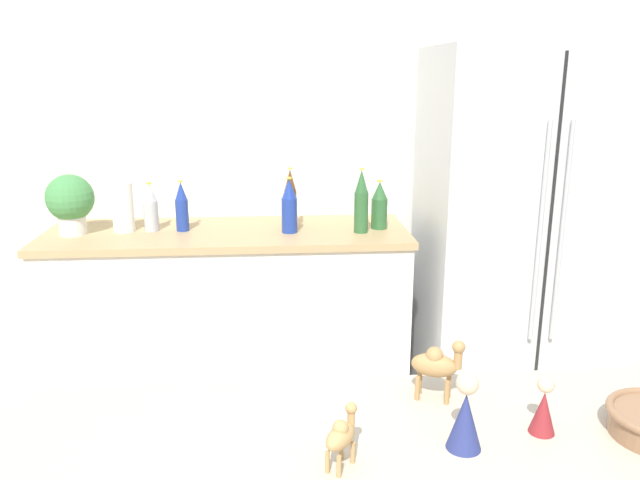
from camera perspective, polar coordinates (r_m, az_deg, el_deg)
wall_back at (r=3.36m, az=-3.71°, el=7.95°), size 8.00×0.06×2.55m
back_counter at (r=3.25m, az=-8.16°, el=-7.13°), size 1.77×0.63×0.94m
refrigerator at (r=3.28m, az=17.65°, el=0.54°), size 0.93×0.71×1.81m
potted_plant at (r=3.18m, az=-21.87°, el=3.32°), size 0.22×0.22×0.29m
paper_towel_roll at (r=3.17m, az=-17.59°, el=2.88°), size 0.10×0.10×0.24m
back_bottle_0 at (r=3.11m, az=-12.53°, el=2.96°), size 0.06×0.06×0.25m
back_bottle_1 at (r=3.00m, az=-2.82°, el=3.09°), size 0.08×0.08×0.27m
back_bottle_2 at (r=3.09m, az=-2.73°, el=3.73°), size 0.06×0.06×0.30m
back_bottle_3 at (r=3.14m, az=-15.23°, el=2.84°), size 0.07×0.07×0.24m
back_bottle_4 at (r=3.09m, az=5.45°, el=3.15°), size 0.08×0.08×0.24m
back_bottle_5 at (r=3.00m, az=3.79°, el=3.49°), size 0.07×0.07×0.31m
camel_figurine at (r=1.49m, az=10.60°, el=-11.08°), size 0.12×0.09×0.15m
camel_figurine_second at (r=1.25m, az=1.97°, el=-17.37°), size 0.08×0.09×0.12m
wise_man_figurine_crimson at (r=1.43m, az=19.76°, el=-14.33°), size 0.06×0.06×0.13m
wise_man_figurine_purple at (r=1.33m, az=13.14°, el=-15.42°), size 0.07×0.07×0.17m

